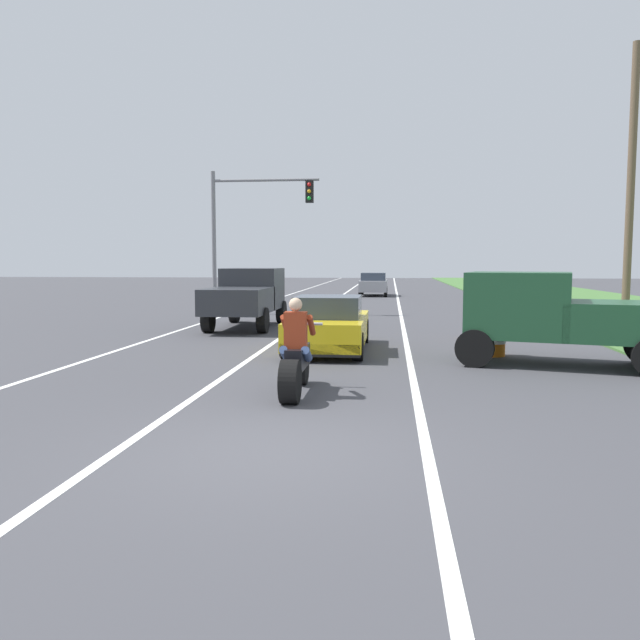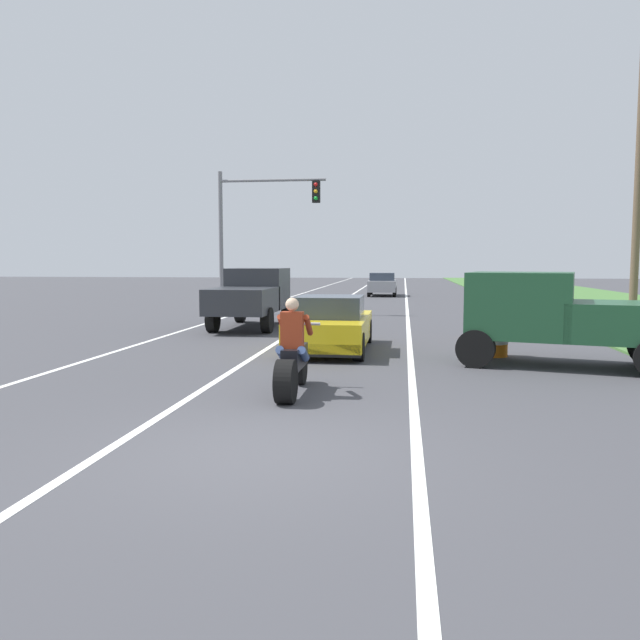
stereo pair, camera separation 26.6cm
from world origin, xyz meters
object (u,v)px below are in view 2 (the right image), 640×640
pickup_truck_left_lane_dark_grey (252,295)px  construction_barrel_mid (491,322)px  sports_car_yellow (331,325)px  distant_car_far_ahead (382,284)px  motorcycle_with_rider (292,360)px  pickup_truck_right_shoulder_dark_green (567,314)px  traffic_light_mast_near (253,219)px  construction_barrel_nearest (496,335)px

pickup_truck_left_lane_dark_grey → construction_barrel_mid: 7.91m
sports_car_yellow → distant_car_far_ahead: 25.73m
pickup_truck_left_lane_dark_grey → distant_car_far_ahead: (3.68, 20.51, -0.33)m
sports_car_yellow → construction_barrel_mid: 5.11m
motorcycle_with_rider → pickup_truck_right_shoulder_dark_green: (5.21, 3.62, 0.51)m
pickup_truck_left_lane_dark_grey → distant_car_far_ahead: 20.84m
distant_car_far_ahead → pickup_truck_left_lane_dark_grey: bearing=-100.2°
traffic_light_mast_near → construction_barrel_nearest: bearing=-52.9°
motorcycle_with_rider → sports_car_yellow: bearing=89.7°
construction_barrel_mid → pickup_truck_left_lane_dark_grey: bearing=162.4°
construction_barrel_nearest → sports_car_yellow: bearing=173.7°
pickup_truck_left_lane_dark_grey → distant_car_far_ahead: pickup_truck_left_lane_dark_grey is taller
sports_car_yellow → construction_barrel_nearest: sports_car_yellow is taller
pickup_truck_left_lane_dark_grey → distant_car_far_ahead: size_ratio=1.20×
sports_car_yellow → traffic_light_mast_near: bearing=112.9°
pickup_truck_left_lane_dark_grey → pickup_truck_right_shoulder_dark_green: bearing=-39.3°
traffic_light_mast_near → construction_barrel_mid: 12.37m
motorcycle_with_rider → sports_car_yellow: size_ratio=0.51×
pickup_truck_right_shoulder_dark_green → construction_barrel_nearest: size_ratio=5.14×
pickup_truck_right_shoulder_dark_green → construction_barrel_mid: pickup_truck_right_shoulder_dark_green is taller
sports_car_yellow → distant_car_far_ahead: size_ratio=1.08×
traffic_light_mast_near → construction_barrel_nearest: 14.49m
motorcycle_with_rider → distant_car_far_ahead: motorcycle_with_rider is taller
pickup_truck_right_shoulder_dark_green → construction_barrel_mid: size_ratio=5.14×
sports_car_yellow → construction_barrel_mid: size_ratio=4.30×
motorcycle_with_rider → construction_barrel_mid: bearing=62.4°
motorcycle_with_rider → construction_barrel_nearest: size_ratio=2.21×
motorcycle_with_rider → pickup_truck_left_lane_dark_grey: bearing=107.1°
sports_car_yellow → distant_car_far_ahead: (0.41, 25.73, 0.14)m
traffic_light_mast_near → construction_barrel_mid: (8.80, -7.95, -3.49)m
traffic_light_mast_near → sports_car_yellow: bearing=-67.1°
construction_barrel_nearest → distant_car_far_ahead: size_ratio=0.25×
motorcycle_with_rider → construction_barrel_nearest: 6.28m
construction_barrel_nearest → construction_barrel_mid: size_ratio=1.00×
traffic_light_mast_near → distant_car_far_ahead: size_ratio=1.50×
distant_car_far_ahead → construction_barrel_nearest: bearing=-82.4°
motorcycle_with_rider → sports_car_yellow: 5.32m
motorcycle_with_rider → pickup_truck_right_shoulder_dark_green: size_ratio=0.43×
pickup_truck_left_lane_dark_grey → construction_barrel_mid: bearing=-17.6°
sports_car_yellow → construction_barrel_nearest: 3.94m
motorcycle_with_rider → traffic_light_mast_near: (-4.53, 16.11, 3.40)m
construction_barrel_nearest → construction_barrel_mid: bearing=84.3°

